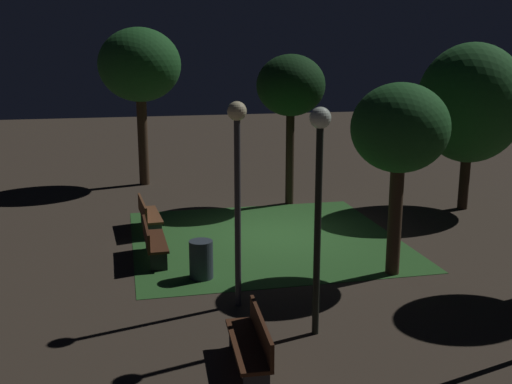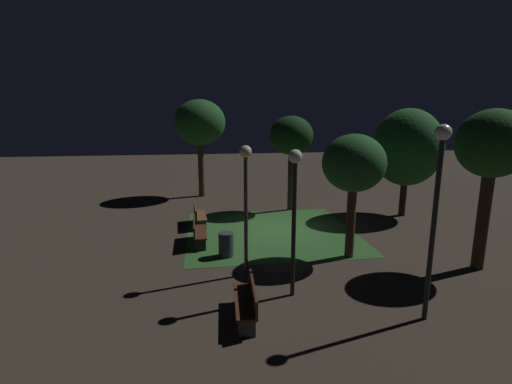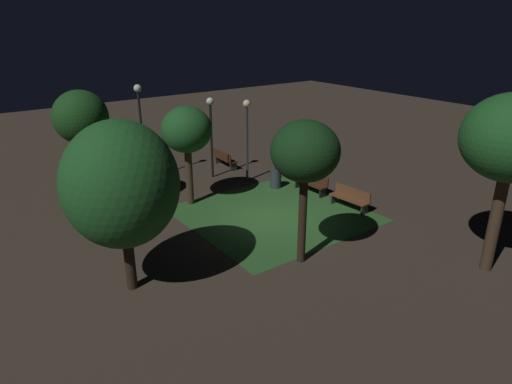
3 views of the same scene
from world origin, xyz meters
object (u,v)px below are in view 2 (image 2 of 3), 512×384
tree_lawn_side (354,165)px  lamp_post_near_wall (437,192)px  tree_tall_center (407,148)px  bench_near_trees (198,232)px  lamp_post_path_center (246,187)px  trash_bin (226,245)px  tree_back_right (291,137)px  tree_near_wall (200,123)px  tree_back_left (492,147)px  bench_corner (199,215)px  lamp_post_plaza_east (294,197)px  bench_lawn_edge (248,300)px

tree_lawn_side → lamp_post_near_wall: bearing=4.3°
tree_tall_center → lamp_post_near_wall: bearing=-25.7°
lamp_post_near_wall → bench_near_trees: bearing=-138.3°
lamp_post_path_center → trash_bin: (-1.60, -0.52, -2.33)m
tree_back_right → tree_near_wall: 5.95m
lamp_post_near_wall → trash_bin: (-4.71, -4.51, -2.73)m
tree_lawn_side → tree_back_left: 4.05m
bench_corner → tree_near_wall: bearing=178.6°
tree_tall_center → lamp_post_plaza_east: 10.15m
tree_back_right → trash_bin: size_ratio=5.55×
bench_corner → lamp_post_plaza_east: lamp_post_plaza_east is taller
tree_near_wall → lamp_post_path_center: 11.59m
tree_back_right → tree_near_wall: size_ratio=0.84×
tree_lawn_side → bench_near_trees: bearing=-111.9°
tree_lawn_side → lamp_post_path_center: (0.96, -3.69, -0.46)m
lamp_post_plaza_east → trash_bin: 4.19m
bench_corner → lamp_post_path_center: (5.41, 1.49, 2.28)m
tree_lawn_side → tree_back_right: bearing=-175.0°
tree_back_left → trash_bin: 8.90m
bench_lawn_edge → tree_lawn_side: (-3.44, 3.93, 2.74)m
tree_lawn_side → tree_back_left: size_ratio=0.84×
tree_back_right → tree_back_left: size_ratio=0.94×
tree_back_right → lamp_post_near_wall: size_ratio=1.02×
bench_lawn_edge → lamp_post_path_center: size_ratio=0.46×
bench_lawn_edge → lamp_post_plaza_east: 2.84m
bench_near_trees → tree_back_left: tree_back_left is taller
tree_back_right → tree_near_wall: bearing=-131.2°
tree_tall_center → lamp_post_plaza_east: bearing=-44.8°
tree_near_wall → trash_bin: bearing=4.8°
trash_bin → bench_lawn_edge: bearing=3.8°
trash_bin → bench_near_trees: bearing=-145.9°
tree_back_left → tree_lawn_side: bearing=-112.0°
lamp_post_plaza_east → bench_near_trees: bearing=-150.1°
bench_corner → tree_back_left: tree_back_left is taller
tree_tall_center → tree_back_left: bearing=-7.7°
bench_near_trees → tree_back_right: (-4.47, 4.61, 3.25)m
bench_lawn_edge → tree_back_right: tree_back_right is taller
tree_lawn_side → lamp_post_path_center: bearing=-75.4°
tree_back_right → tree_near_wall: tree_near_wall is taller
tree_back_right → bench_near_trees: bearing=-45.9°
bench_lawn_edge → bench_corner: bearing=-171.0°
tree_back_left → lamp_post_path_center: (-0.54, -7.40, -1.12)m
bench_lawn_edge → tree_lawn_side: size_ratio=0.43×
bench_lawn_edge → tree_tall_center: size_ratio=0.36×
bench_near_trees → tree_tall_center: 10.48m
tree_back_right → tree_tall_center: size_ratio=0.93×
tree_back_left → lamp_post_near_wall: tree_back_left is taller
bench_corner → tree_near_wall: size_ratio=0.33×
bench_lawn_edge → tree_back_left: 8.59m
tree_near_wall → lamp_post_near_wall: (14.52, 5.34, -1.12)m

